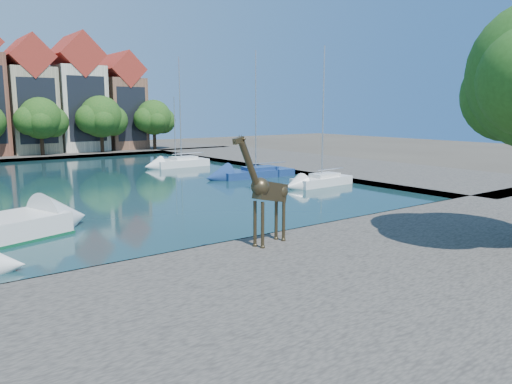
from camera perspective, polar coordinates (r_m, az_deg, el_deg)
ground at (r=24.63m, az=1.44°, el=-5.85°), size 160.00×160.00×0.00m
water_basin at (r=45.57m, az=-17.57°, el=0.88°), size 38.00×50.00×0.08m
near_quay at (r=19.78m, az=14.26°, el=-9.27°), size 50.00×14.00×0.50m
far_quay at (r=76.34m, az=-25.61°, el=3.85°), size 60.00×16.00×0.50m
right_quay at (r=58.61m, az=6.14°, el=3.30°), size 14.00×52.00×0.50m
townhouse_east_inner at (r=76.49m, az=-24.53°, el=9.56°), size 5.94×9.18×15.79m
townhouse_east_mid at (r=78.17m, az=-19.83°, el=10.10°), size 6.43×9.18×16.65m
townhouse_east_end at (r=80.33m, az=-15.30°, el=9.58°), size 5.44×9.18×14.43m
far_tree_mid_east at (r=71.16m, az=-23.34°, el=7.61°), size 7.02×5.40×7.52m
far_tree_east at (r=73.47m, az=-17.22°, el=8.07°), size 7.54×5.80×7.84m
far_tree_far_east at (r=76.54m, az=-11.53°, el=8.22°), size 6.76×5.20×7.36m
giraffe_statue at (r=21.98m, az=1.23°, el=0.06°), size 3.41×1.18×4.91m
sailboat_right_a at (r=42.71m, az=7.52°, el=1.52°), size 5.71×2.17×11.52m
sailboat_right_b at (r=47.66m, az=-0.02°, el=2.36°), size 7.56×3.19×11.74m
sailboat_right_c at (r=56.76m, az=-8.53°, el=3.52°), size 6.20×2.23×12.03m
sailboat_right_d at (r=59.67m, az=-9.17°, el=3.65°), size 4.44×1.96×7.84m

